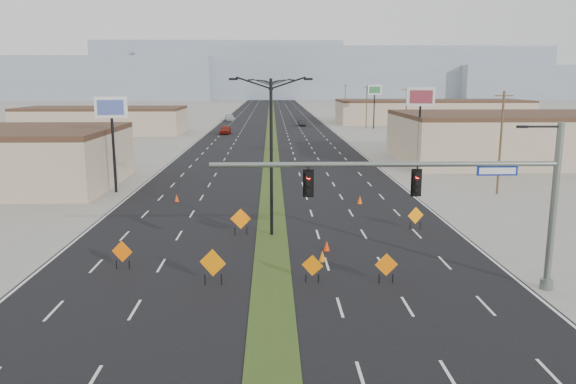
{
  "coord_description": "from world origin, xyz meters",
  "views": [
    {
      "loc": [
        0.02,
        -23.21,
        9.83
      ],
      "look_at": [
        1.01,
        10.26,
        3.2
      ],
      "focal_mm": 35.0,
      "sensor_mm": 36.0,
      "label": 1
    }
  ],
  "objects_px": {
    "streetlight_1": "(271,121)",
    "streetlight_5": "(271,96)",
    "construction_sign_5": "(416,216)",
    "construction_sign_3": "(312,267)",
    "construction_sign_1": "(213,264)",
    "pole_sign_west": "(112,115)",
    "construction_sign_0": "(122,253)",
    "cone_0": "(322,256)",
    "cone_2": "(360,200)",
    "streetlight_6": "(271,94)",
    "signal_mast": "(456,192)",
    "cone_1": "(327,246)",
    "streetlight_2": "(271,109)",
    "pole_sign_east_far": "(375,93)",
    "streetlight_0": "(271,152)",
    "streetlight_3": "(271,102)",
    "streetlight_4": "(271,98)",
    "pole_sign_east_near": "(421,103)",
    "cone_3": "(177,198)",
    "car_mid": "(301,123)",
    "car_left": "(225,130)",
    "car_far": "(230,118)",
    "construction_sign_2": "(241,220)",
    "construction_sign_4": "(386,266)"
  },
  "relations": [
    {
      "from": "cone_0",
      "to": "pole_sign_east_near",
      "type": "bearing_deg",
      "value": 66.75
    },
    {
      "from": "construction_sign_4",
      "to": "cone_3",
      "type": "height_order",
      "value": "construction_sign_4"
    },
    {
      "from": "construction_sign_1",
      "to": "pole_sign_east_far",
      "type": "distance_m",
      "value": 94.95
    },
    {
      "from": "streetlight_3",
      "to": "construction_sign_5",
      "type": "distance_m",
      "value": 83.5
    },
    {
      "from": "construction_sign_5",
      "to": "pole_sign_east_far",
      "type": "distance_m",
      "value": 82.48
    },
    {
      "from": "cone_1",
      "to": "pole_sign_west",
      "type": "height_order",
      "value": "pole_sign_west"
    },
    {
      "from": "streetlight_6",
      "to": "construction_sign_5",
      "type": "distance_m",
      "value": 167.16
    },
    {
      "from": "streetlight_2",
      "to": "construction_sign_1",
      "type": "bearing_deg",
      "value": -92.54
    },
    {
      "from": "streetlight_0",
      "to": "construction_sign_5",
      "type": "xyz_separation_m",
      "value": [
        9.68,
        1.18,
        -4.51
      ]
    },
    {
      "from": "construction_sign_5",
      "to": "construction_sign_3",
      "type": "bearing_deg",
      "value": -142.39
    },
    {
      "from": "streetlight_0",
      "to": "pole_sign_west",
      "type": "relative_size",
      "value": 1.18
    },
    {
      "from": "construction_sign_5",
      "to": "cone_1",
      "type": "distance_m",
      "value": 8.01
    },
    {
      "from": "streetlight_4",
      "to": "cone_2",
      "type": "xyz_separation_m",
      "value": [
        7.19,
        -102.74,
        -5.08
      ]
    },
    {
      "from": "car_left",
      "to": "construction_sign_0",
      "type": "distance_m",
      "value": 77.73
    },
    {
      "from": "pole_sign_east_near",
      "to": "pole_sign_east_far",
      "type": "xyz_separation_m",
      "value": [
        5.42,
        57.1,
        -0.14
      ]
    },
    {
      "from": "streetlight_4",
      "to": "construction_sign_0",
      "type": "xyz_separation_m",
      "value": [
        -7.93,
        -118.46,
        -4.51
      ]
    },
    {
      "from": "streetlight_5",
      "to": "cone_1",
      "type": "xyz_separation_m",
      "value": [
        3.24,
        -143.53,
        -5.11
      ]
    },
    {
      "from": "streetlight_4",
      "to": "pole_sign_west",
      "type": "bearing_deg",
      "value": -98.19
    },
    {
      "from": "signal_mast",
      "to": "cone_0",
      "type": "relative_size",
      "value": 25.38
    },
    {
      "from": "streetlight_3",
      "to": "streetlight_2",
      "type": "bearing_deg",
      "value": -90.0
    },
    {
      "from": "construction_sign_1",
      "to": "car_left",
      "type": "bearing_deg",
      "value": 112.48
    },
    {
      "from": "construction_sign_3",
      "to": "cone_3",
      "type": "height_order",
      "value": "construction_sign_3"
    },
    {
      "from": "streetlight_6",
      "to": "cone_2",
      "type": "height_order",
      "value": "streetlight_6"
    },
    {
      "from": "streetlight_0",
      "to": "car_left",
      "type": "relative_size",
      "value": 2.15
    },
    {
      "from": "construction_sign_2",
      "to": "pole_sign_west",
      "type": "height_order",
      "value": "pole_sign_west"
    },
    {
      "from": "streetlight_2",
      "to": "pole_sign_east_near",
      "type": "height_order",
      "value": "streetlight_2"
    },
    {
      "from": "car_left",
      "to": "pole_sign_east_near",
      "type": "distance_m",
      "value": 52.52
    },
    {
      "from": "streetlight_5",
      "to": "construction_sign_4",
      "type": "distance_m",
      "value": 149.18
    },
    {
      "from": "signal_mast",
      "to": "construction_sign_0",
      "type": "distance_m",
      "value": 17.3
    },
    {
      "from": "cone_3",
      "to": "signal_mast",
      "type": "bearing_deg",
      "value": -51.37
    },
    {
      "from": "signal_mast",
      "to": "streetlight_6",
      "type": "relative_size",
      "value": 1.63
    },
    {
      "from": "cone_2",
      "to": "streetlight_6",
      "type": "bearing_deg",
      "value": 92.59
    },
    {
      "from": "streetlight_4",
      "to": "construction_sign_0",
      "type": "bearing_deg",
      "value": -93.83
    },
    {
      "from": "construction_sign_1",
      "to": "pole_sign_west",
      "type": "height_order",
      "value": "pole_sign_west"
    },
    {
      "from": "streetlight_4",
      "to": "construction_sign_0",
      "type": "distance_m",
      "value": 118.81
    },
    {
      "from": "streetlight_0",
      "to": "construction_sign_0",
      "type": "xyz_separation_m",
      "value": [
        -7.93,
        -6.46,
        -4.51
      ]
    },
    {
      "from": "streetlight_3",
      "to": "construction_sign_3",
      "type": "height_order",
      "value": "streetlight_3"
    },
    {
      "from": "car_mid",
      "to": "cone_0",
      "type": "height_order",
      "value": "car_mid"
    },
    {
      "from": "pole_sign_east_far",
      "to": "streetlight_1",
      "type": "bearing_deg",
      "value": -118.35
    },
    {
      "from": "cone_1",
      "to": "streetlight_0",
      "type": "bearing_deg",
      "value": 132.51
    },
    {
      "from": "streetlight_2",
      "to": "construction_sign_2",
      "type": "distance_m",
      "value": 56.2
    },
    {
      "from": "car_mid",
      "to": "pole_sign_west",
      "type": "xyz_separation_m",
      "value": [
        -20.73,
        -75.43,
        6.18
      ]
    },
    {
      "from": "construction_sign_0",
      "to": "cone_0",
      "type": "bearing_deg",
      "value": 18.56
    },
    {
      "from": "streetlight_6",
      "to": "construction_sign_3",
      "type": "relative_size",
      "value": 6.96
    },
    {
      "from": "streetlight_2",
      "to": "construction_sign_0",
      "type": "relative_size",
      "value": 6.46
    },
    {
      "from": "cone_1",
      "to": "streetlight_2",
      "type": "bearing_deg",
      "value": 93.11
    },
    {
      "from": "car_far",
      "to": "cone_1",
      "type": "relative_size",
      "value": 9.09
    },
    {
      "from": "streetlight_1",
      "to": "streetlight_5",
      "type": "xyz_separation_m",
      "value": [
        0.0,
        112.0,
        0.0
      ]
    },
    {
      "from": "streetlight_0",
      "to": "construction_sign_3",
      "type": "bearing_deg",
      "value": -77.23
    },
    {
      "from": "streetlight_3",
      "to": "construction_sign_0",
      "type": "bearing_deg",
      "value": -95.01
    }
  ]
}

